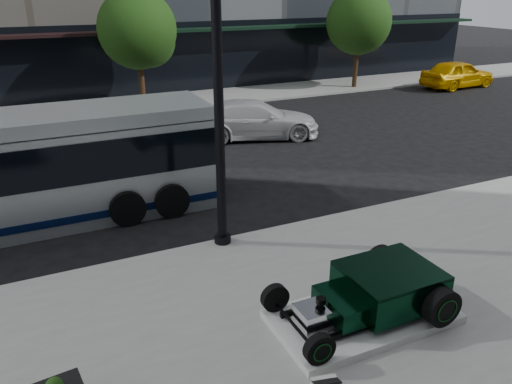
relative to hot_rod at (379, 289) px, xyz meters
name	(u,v)px	position (x,y,z in m)	size (l,w,h in m)	color
ground	(216,208)	(-0.91, 6.15, -0.70)	(120.00, 120.00, 0.00)	black
sidewalk_far	(121,106)	(-0.91, 20.15, -0.64)	(70.00, 4.00, 0.12)	gray
street_trees	(140,32)	(0.23, 19.23, 3.07)	(29.80, 3.80, 5.70)	black
display_plinth	(363,316)	(-0.33, 0.00, -0.50)	(3.40, 1.80, 0.15)	silver
hot_rod	(379,289)	(0.00, 0.00, 0.00)	(3.22, 2.00, 0.81)	black
lamppost	(219,105)	(-1.58, 3.95, 2.81)	(0.40, 0.40, 7.33)	black
white_sedan	(255,119)	(3.09, 12.16, 0.07)	(2.16, 5.32, 1.54)	silver
yellow_taxi	(458,74)	(19.00, 16.73, 0.14)	(1.98, 4.91, 1.67)	#EAA900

